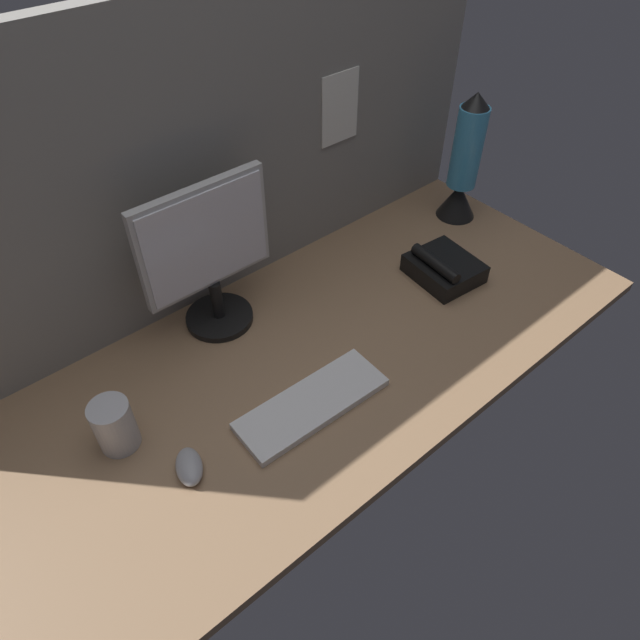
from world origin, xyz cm
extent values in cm
cube|color=#8C6B4C|center=(0.00, 0.00, -1.50)|extent=(180.00, 80.00, 3.00)
cube|color=gray|center=(0.00, 37.50, 38.63)|extent=(180.00, 5.00, 77.26)
cube|color=white|center=(41.05, 34.70, 40.64)|extent=(12.82, 0.40, 19.48)
cylinder|color=black|center=(-10.17, 24.50, 0.90)|extent=(18.00, 18.00, 1.80)
cylinder|color=black|center=(-10.17, 24.50, 7.30)|extent=(3.20, 3.20, 11.00)
cube|color=#B7B7B7|center=(-10.17, 25.50, 26.68)|extent=(34.95, 2.40, 27.76)
cube|color=silver|center=(-10.17, 24.10, 26.68)|extent=(32.55, 0.60, 25.36)
cube|color=silver|center=(-9.72, -14.07, 1.00)|extent=(37.38, 14.12, 2.00)
ellipsoid|color=#99999E|center=(-40.50, -10.53, 1.70)|extent=(8.77, 10.99, 3.40)
cylinder|color=#B2B2B7|center=(-48.44, 5.59, 6.34)|extent=(8.79, 8.79, 12.67)
cone|color=black|center=(77.23, 16.36, 5.73)|extent=(12.60, 12.60, 11.45)
cylinder|color=#3F99CC|center=(77.23, 16.36, 24.05)|extent=(9.16, 9.16, 25.20)
cone|color=black|center=(77.23, 16.36, 38.94)|extent=(8.25, 8.25, 4.58)
cube|color=black|center=(49.90, -2.23, 2.80)|extent=(18.75, 20.55, 5.60)
cylinder|color=black|center=(45.22, -2.23, 7.20)|extent=(4.83, 17.33, 3.20)
camera|label=1|loc=(-61.49, -78.28, 108.80)|focal=32.33mm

